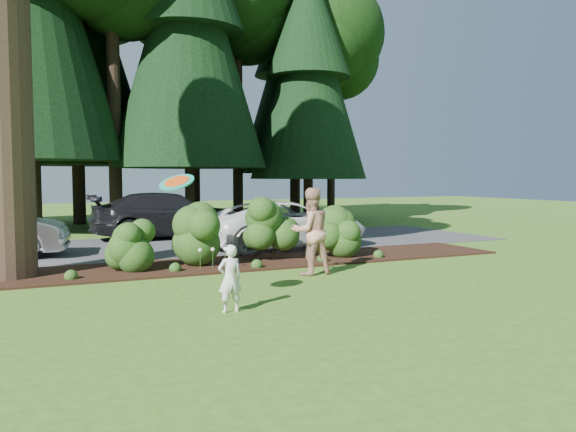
# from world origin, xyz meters

# --- Properties ---
(ground) EXTENTS (80.00, 80.00, 0.00)m
(ground) POSITION_xyz_m (0.00, 0.00, 0.00)
(ground) COLOR #34601B
(ground) RESTS_ON ground
(mulch_bed) EXTENTS (16.00, 2.50, 0.05)m
(mulch_bed) POSITION_xyz_m (0.00, 3.25, 0.03)
(mulch_bed) COLOR black
(mulch_bed) RESTS_ON ground
(driveway) EXTENTS (22.00, 6.00, 0.03)m
(driveway) POSITION_xyz_m (0.00, 7.50, 0.01)
(driveway) COLOR #38383A
(driveway) RESTS_ON ground
(shrub_row) EXTENTS (6.53, 1.60, 1.61)m
(shrub_row) POSITION_xyz_m (0.77, 3.14, 0.81)
(shrub_row) COLOR #1C4214
(shrub_row) RESTS_ON ground
(lily_cluster) EXTENTS (0.69, 0.09, 0.57)m
(lily_cluster) POSITION_xyz_m (-0.30, 2.40, 0.50)
(lily_cluster) COLOR #1C4214
(lily_cluster) RESTS_ON ground
(tree_wall) EXTENTS (25.66, 12.15, 17.09)m
(tree_wall) POSITION_xyz_m (0.25, 16.38, 9.50)
(tree_wall) COLOR black
(tree_wall) RESTS_ON ground
(car_white_suv) EXTENTS (5.34, 2.80, 1.43)m
(car_white_suv) POSITION_xyz_m (2.98, 5.56, 0.75)
(car_white_suv) COLOR white
(car_white_suv) RESTS_ON driveway
(car_dark_suv) EXTENTS (5.57, 2.33, 1.61)m
(car_dark_suv) POSITION_xyz_m (0.41, 9.80, 0.83)
(car_dark_suv) COLOR black
(car_dark_suv) RESTS_ON driveway
(child) EXTENTS (0.41, 0.27, 1.11)m
(child) POSITION_xyz_m (-1.19, -1.46, 0.55)
(child) COLOR silver
(child) RESTS_ON ground
(adult) EXTENTS (0.96, 0.75, 1.95)m
(adult) POSITION_xyz_m (1.60, 1.14, 0.98)
(adult) COLOR #AB3A16
(adult) RESTS_ON ground
(frisbee) EXTENTS (0.60, 0.56, 0.37)m
(frisbee) POSITION_xyz_m (-1.95, -1.09, 2.11)
(frisbee) COLOR #1B967D
(frisbee) RESTS_ON ground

